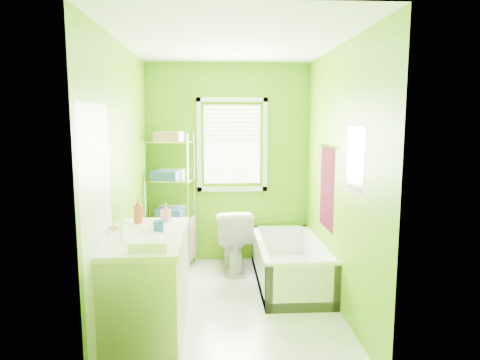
{
  "coord_description": "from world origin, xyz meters",
  "views": [
    {
      "loc": [
        -0.16,
        -4.15,
        1.88
      ],
      "look_at": [
        0.09,
        0.25,
        1.25
      ],
      "focal_mm": 32.0,
      "sensor_mm": 36.0,
      "label": 1
    }
  ],
  "objects": [
    {
      "name": "door",
      "position": [
        -1.04,
        -1.0,
        1.0
      ],
      "size": [
        0.09,
        0.8,
        2.0
      ],
      "color": "white",
      "rests_on": "ground"
    },
    {
      "name": "wire_shelf_unit",
      "position": [
        -0.73,
        1.26,
        1.06
      ],
      "size": [
        0.63,
        0.52,
        1.73
      ],
      "color": "silver",
      "rests_on": "ground"
    },
    {
      "name": "room_envelope",
      "position": [
        0.0,
        0.0,
        1.55
      ],
      "size": [
        2.14,
        2.94,
        2.62
      ],
      "color": "#569207",
      "rests_on": "ground"
    },
    {
      "name": "right_wall_decor",
      "position": [
        1.04,
        -0.02,
        1.32
      ],
      "size": [
        0.04,
        1.48,
        1.17
      ],
      "color": "#460816",
      "rests_on": "ground"
    },
    {
      "name": "ground",
      "position": [
        0.0,
        0.0,
        0.0
      ],
      "size": [
        2.9,
        2.9,
        0.0
      ],
      "primitive_type": "plane",
      "color": "silver",
      "rests_on": "ground"
    },
    {
      "name": "window",
      "position": [
        0.05,
        1.42,
        1.61
      ],
      "size": [
        0.92,
        0.05,
        1.22
      ],
      "color": "white",
      "rests_on": "ground"
    },
    {
      "name": "vanity",
      "position": [
        -0.75,
        -0.61,
        0.49
      ],
      "size": [
        0.63,
        1.23,
        1.15
      ],
      "color": "silver",
      "rests_on": "ground"
    },
    {
      "name": "toilet",
      "position": [
        0.03,
        1.03,
        0.4
      ],
      "size": [
        0.5,
        0.81,
        0.79
      ],
      "primitive_type": "imported",
      "rotation": [
        0.0,
        0.0,
        3.22
      ],
      "color": "white",
      "rests_on": "ground"
    },
    {
      "name": "bathtub",
      "position": [
        0.68,
        0.54,
        0.16
      ],
      "size": [
        0.74,
        1.59,
        0.51
      ],
      "color": "white",
      "rests_on": "ground"
    }
  ]
}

